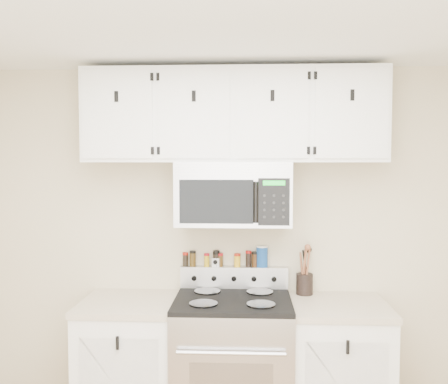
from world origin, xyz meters
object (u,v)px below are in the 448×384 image
Objects in this scene: utensil_crock at (304,282)px; salt_canister at (262,256)px; microwave at (234,194)px; range at (233,367)px.

salt_canister is (-0.30, 0.05, 0.17)m from utensil_crock.
salt_canister is (0.20, 0.16, -0.45)m from microwave.
utensil_crock is (0.49, 0.11, -0.62)m from microwave.
microwave is 0.80m from utensil_crock.
range is at bearing -124.92° from salt_canister.
range is at bearing -154.74° from utensil_crock.
microwave is at bearing 89.77° from range.
utensil_crock is 2.24× the size of salt_canister.
salt_canister is at bearing 55.08° from range.
utensil_crock reaches higher than range.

